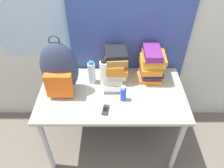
{
  "coord_description": "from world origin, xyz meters",
  "views": [
    {
      "loc": [
        0.0,
        -1.07,
        2.13
      ],
      "look_at": [
        0.0,
        0.36,
        0.86
      ],
      "focal_mm": 35.0,
      "sensor_mm": 36.0,
      "label": 1
    }
  ],
  "objects_px": {
    "book_stack_left": "(115,65)",
    "sunglasses_case": "(112,91)",
    "sports_bottle": "(104,73)",
    "cell_phone": "(105,110)",
    "sunscreen_bottle": "(123,94)",
    "book_stack_center": "(151,64)",
    "water_bottle": "(92,73)",
    "backpack": "(59,70)"
  },
  "relations": [
    {
      "from": "backpack",
      "to": "book_stack_left",
      "type": "bearing_deg",
      "value": 21.27
    },
    {
      "from": "book_stack_left",
      "to": "sunscreen_bottle",
      "type": "distance_m",
      "value": 0.32
    },
    {
      "from": "sports_bottle",
      "to": "sunscreen_bottle",
      "type": "distance_m",
      "value": 0.28
    },
    {
      "from": "book_stack_center",
      "to": "sports_bottle",
      "type": "distance_m",
      "value": 0.45
    },
    {
      "from": "cell_phone",
      "to": "sunglasses_case",
      "type": "relative_size",
      "value": 0.77
    },
    {
      "from": "backpack",
      "to": "sports_bottle",
      "type": "relative_size",
      "value": 2.05
    },
    {
      "from": "sunscreen_bottle",
      "to": "cell_phone",
      "type": "height_order",
      "value": "sunscreen_bottle"
    },
    {
      "from": "sports_bottle",
      "to": "cell_phone",
      "type": "relative_size",
      "value": 2.36
    },
    {
      "from": "sunscreen_bottle",
      "to": "sunglasses_case",
      "type": "distance_m",
      "value": 0.14
    },
    {
      "from": "book_stack_left",
      "to": "water_bottle",
      "type": "distance_m",
      "value": 0.23
    },
    {
      "from": "sunscreen_bottle",
      "to": "sports_bottle",
      "type": "bearing_deg",
      "value": 128.58
    },
    {
      "from": "backpack",
      "to": "sunglasses_case",
      "type": "distance_m",
      "value": 0.5
    },
    {
      "from": "backpack",
      "to": "sports_bottle",
      "type": "xyz_separation_m",
      "value": [
        0.37,
        0.1,
        -0.11
      ]
    },
    {
      "from": "cell_phone",
      "to": "sunglasses_case",
      "type": "xyz_separation_m",
      "value": [
        0.06,
        0.22,
        0.01
      ]
    },
    {
      "from": "book_stack_left",
      "to": "book_stack_center",
      "type": "xyz_separation_m",
      "value": [
        0.34,
        0.0,
        0.01
      ]
    },
    {
      "from": "book_stack_left",
      "to": "sunscreen_bottle",
      "type": "relative_size",
      "value": 2.02
    },
    {
      "from": "sunglasses_case",
      "to": "water_bottle",
      "type": "bearing_deg",
      "value": 142.21
    },
    {
      "from": "water_bottle",
      "to": "sports_bottle",
      "type": "relative_size",
      "value": 0.87
    },
    {
      "from": "water_bottle",
      "to": "book_stack_center",
      "type": "bearing_deg",
      "value": 6.72
    },
    {
      "from": "backpack",
      "to": "sunscreen_bottle",
      "type": "bearing_deg",
      "value": -12.13
    },
    {
      "from": "backpack",
      "to": "book_stack_left",
      "type": "height_order",
      "value": "backpack"
    },
    {
      "from": "sports_bottle",
      "to": "sunglasses_case",
      "type": "height_order",
      "value": "sports_bottle"
    },
    {
      "from": "book_stack_left",
      "to": "water_bottle",
      "type": "height_order",
      "value": "book_stack_left"
    },
    {
      "from": "book_stack_center",
      "to": "sunscreen_bottle",
      "type": "distance_m",
      "value": 0.41
    },
    {
      "from": "cell_phone",
      "to": "sports_bottle",
      "type": "bearing_deg",
      "value": 93.04
    },
    {
      "from": "sunscreen_bottle",
      "to": "cell_phone",
      "type": "relative_size",
      "value": 1.32
    },
    {
      "from": "book_stack_left",
      "to": "book_stack_center",
      "type": "distance_m",
      "value": 0.34
    },
    {
      "from": "book_stack_left",
      "to": "book_stack_center",
      "type": "height_order",
      "value": "book_stack_center"
    },
    {
      "from": "water_bottle",
      "to": "sports_bottle",
      "type": "xyz_separation_m",
      "value": [
        0.12,
        -0.02,
        0.02
      ]
    },
    {
      "from": "book_stack_left",
      "to": "sunglasses_case",
      "type": "height_order",
      "value": "book_stack_left"
    },
    {
      "from": "book_stack_left",
      "to": "water_bottle",
      "type": "xyz_separation_m",
      "value": [
        -0.22,
        -0.06,
        -0.04
      ]
    },
    {
      "from": "sunscreen_bottle",
      "to": "sunglasses_case",
      "type": "relative_size",
      "value": 1.01
    },
    {
      "from": "book_stack_center",
      "to": "cell_phone",
      "type": "xyz_separation_m",
      "value": [
        -0.42,
        -0.43,
        -0.15
      ]
    },
    {
      "from": "book_stack_center",
      "to": "sports_bottle",
      "type": "relative_size",
      "value": 1.2
    },
    {
      "from": "backpack",
      "to": "water_bottle",
      "type": "distance_m",
      "value": 0.31
    },
    {
      "from": "book_stack_left",
      "to": "cell_phone",
      "type": "bearing_deg",
      "value": -101.21
    },
    {
      "from": "backpack",
      "to": "book_stack_left",
      "type": "distance_m",
      "value": 0.52
    },
    {
      "from": "water_bottle",
      "to": "cell_phone",
      "type": "relative_size",
      "value": 2.06
    },
    {
      "from": "sports_bottle",
      "to": "cell_phone",
      "type": "distance_m",
      "value": 0.36
    },
    {
      "from": "book_stack_left",
      "to": "sunscreen_bottle",
      "type": "bearing_deg",
      "value": -77.67
    },
    {
      "from": "cell_phone",
      "to": "sunglasses_case",
      "type": "bearing_deg",
      "value": 75.21
    },
    {
      "from": "sunscreen_bottle",
      "to": "backpack",
      "type": "bearing_deg",
      "value": 167.87
    }
  ]
}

